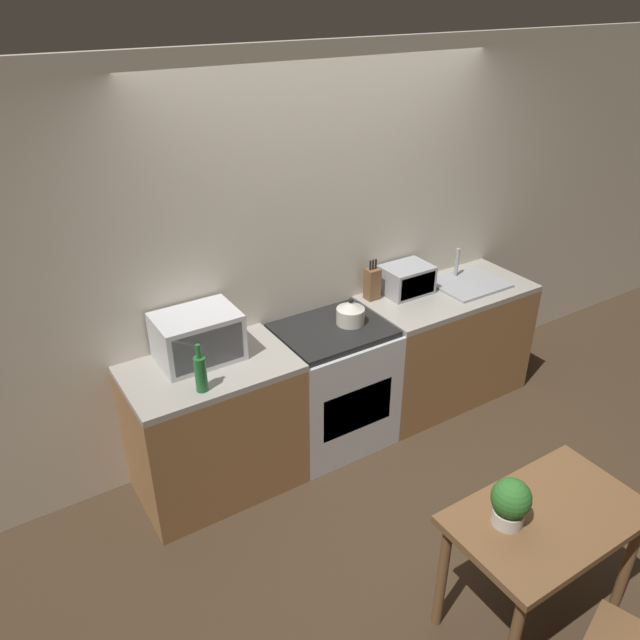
{
  "coord_description": "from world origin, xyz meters",
  "views": [
    {
      "loc": [
        -2.12,
        -2.08,
        2.89
      ],
      "look_at": [
        -0.31,
        0.78,
        1.05
      ],
      "focal_mm": 35.0,
      "sensor_mm": 36.0,
      "label": 1
    }
  ],
  "objects_px": {
    "kettle": "(350,313)",
    "microwave": "(198,337)",
    "stove_range": "(332,385)",
    "dining_table": "(545,531)",
    "bottle": "(201,373)",
    "toaster_oven": "(407,280)"
  },
  "relations": [
    {
      "from": "microwave",
      "to": "kettle",
      "type": "bearing_deg",
      "value": -7.02
    },
    {
      "from": "bottle",
      "to": "dining_table",
      "type": "distance_m",
      "value": 1.91
    },
    {
      "from": "stove_range",
      "to": "dining_table",
      "type": "distance_m",
      "value": 1.76
    },
    {
      "from": "bottle",
      "to": "dining_table",
      "type": "relative_size",
      "value": 0.31
    },
    {
      "from": "toaster_oven",
      "to": "dining_table",
      "type": "bearing_deg",
      "value": -109.86
    },
    {
      "from": "dining_table",
      "to": "stove_range",
      "type": "bearing_deg",
      "value": 91.66
    },
    {
      "from": "microwave",
      "to": "toaster_oven",
      "type": "height_order",
      "value": "microwave"
    },
    {
      "from": "kettle",
      "to": "bottle",
      "type": "xyz_separation_m",
      "value": [
        -1.13,
        -0.19,
        0.04
      ]
    },
    {
      "from": "stove_range",
      "to": "toaster_oven",
      "type": "height_order",
      "value": "toaster_oven"
    },
    {
      "from": "kettle",
      "to": "microwave",
      "type": "distance_m",
      "value": 1.02
    },
    {
      "from": "kettle",
      "to": "bottle",
      "type": "relative_size",
      "value": 0.64
    },
    {
      "from": "toaster_oven",
      "to": "bottle",
      "type": "bearing_deg",
      "value": -168.32
    },
    {
      "from": "kettle",
      "to": "toaster_oven",
      "type": "distance_m",
      "value": 0.63
    },
    {
      "from": "microwave",
      "to": "stove_range",
      "type": "bearing_deg",
      "value": -7.49
    },
    {
      "from": "stove_range",
      "to": "kettle",
      "type": "relative_size",
      "value": 4.82
    },
    {
      "from": "kettle",
      "to": "bottle",
      "type": "distance_m",
      "value": 1.15
    },
    {
      "from": "microwave",
      "to": "bottle",
      "type": "distance_m",
      "value": 0.34
    },
    {
      "from": "microwave",
      "to": "dining_table",
      "type": "height_order",
      "value": "microwave"
    },
    {
      "from": "toaster_oven",
      "to": "stove_range",
      "type": "bearing_deg",
      "value": -168.06
    },
    {
      "from": "stove_range",
      "to": "bottle",
      "type": "relative_size",
      "value": 3.07
    },
    {
      "from": "toaster_oven",
      "to": "kettle",
      "type": "bearing_deg",
      "value": -164.79
    },
    {
      "from": "stove_range",
      "to": "dining_table",
      "type": "bearing_deg",
      "value": -88.34
    }
  ]
}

